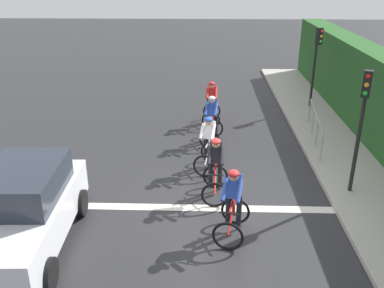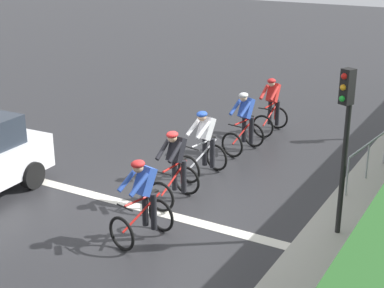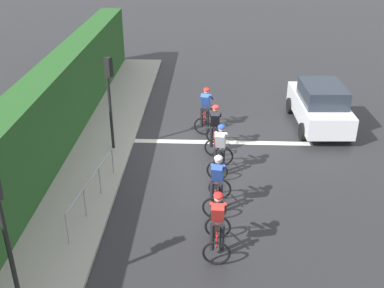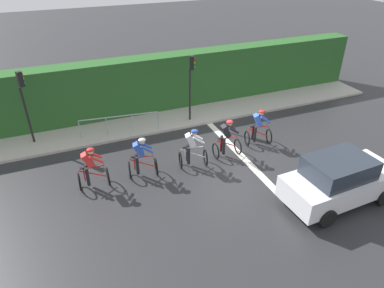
{
  "view_description": "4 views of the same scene",
  "coord_description": "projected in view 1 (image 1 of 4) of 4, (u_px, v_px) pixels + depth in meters",
  "views": [
    {
      "loc": [
        -0.33,
        -9.45,
        5.57
      ],
      "look_at": [
        -0.69,
        1.8,
        0.78
      ],
      "focal_mm": 39.22,
      "sensor_mm": 36.0,
      "label": 1
    },
    {
      "loc": [
        6.05,
        -9.73,
        5.52
      ],
      "look_at": [
        -0.03,
        0.89,
        1.13
      ],
      "focal_mm": 54.51,
      "sensor_mm": 36.0,
      "label": 2
    },
    {
      "loc": [
        0.17,
        14.81,
        7.58
      ],
      "look_at": [
        0.72,
        1.26,
        0.77
      ],
      "focal_mm": 43.64,
      "sensor_mm": 36.0,
      "label": 3
    },
    {
      "loc": [
        -10.89,
        6.19,
        7.93
      ],
      "look_at": [
        -0.29,
        1.81,
        1.1
      ],
      "focal_mm": 32.33,
      "sensor_mm": 36.0,
      "label": 4
    }
  ],
  "objects": [
    {
      "name": "car_white",
      "position": [
        24.0,
        210.0,
        8.74
      ],
      "size": [
        2.01,
        4.16,
        1.76
      ],
      "color": "silver",
      "rests_on": "ground"
    },
    {
      "name": "cyclist_fourth",
      "position": [
        215.0,
        169.0,
        10.7
      ],
      "size": [
        0.72,
        1.1,
        1.66
      ],
      "color": "black",
      "rests_on": "ground"
    },
    {
      "name": "road_marking_stop_line",
      "position": [
        217.0,
        208.0,
        10.45
      ],
      "size": [
        7.0,
        0.3,
        0.01
      ],
      "primitive_type": "cube",
      "color": "silver",
      "rests_on": "ground"
    },
    {
      "name": "sidewalk_kerb",
      "position": [
        358.0,
        165.0,
        12.55
      ],
      "size": [
        2.8,
        24.9,
        0.12
      ],
      "primitive_type": "cube",
      "color": "#ADA89E",
      "rests_on": "ground"
    },
    {
      "name": "cyclist_lead",
      "position": [
        212.0,
        104.0,
        15.75
      ],
      "size": [
        0.72,
        1.11,
        1.66
      ],
      "color": "black",
      "rests_on": "ground"
    },
    {
      "name": "cyclist_trailing",
      "position": [
        233.0,
        204.0,
        9.1
      ],
      "size": [
        0.9,
        1.2,
        1.66
      ],
      "color": "black",
      "rests_on": "ground"
    },
    {
      "name": "cyclist_mid",
      "position": [
        209.0,
        144.0,
        12.18
      ],
      "size": [
        0.88,
        1.19,
        1.66
      ],
      "color": "black",
      "rests_on": "ground"
    },
    {
      "name": "ground_plane",
      "position": [
        216.0,
        199.0,
        10.87
      ],
      "size": [
        80.0,
        80.0,
        0.0
      ],
      "primitive_type": "plane",
      "color": "#28282B"
    },
    {
      "name": "traffic_light_far_junction",
      "position": [
        316.0,
        56.0,
        16.83
      ],
      "size": [
        0.26,
        0.3,
        3.34
      ],
      "color": "black",
      "rests_on": "ground"
    },
    {
      "name": "pedestrian_railing_kerbside",
      "position": [
        316.0,
        121.0,
        14.02
      ],
      "size": [
        0.49,
        3.57,
        1.03
      ],
      "color": "#999EA3",
      "rests_on": "ground"
    },
    {
      "name": "traffic_light_near_crossing",
      "position": [
        362.0,
        116.0,
        10.16
      ],
      "size": [
        0.26,
        0.3,
        3.34
      ],
      "color": "black",
      "rests_on": "ground"
    },
    {
      "name": "cyclist_second",
      "position": [
        212.0,
        120.0,
        14.05
      ],
      "size": [
        0.84,
        1.17,
        1.66
      ],
      "color": "black",
      "rests_on": "ground"
    }
  ]
}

